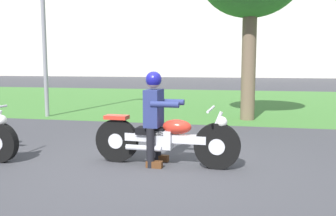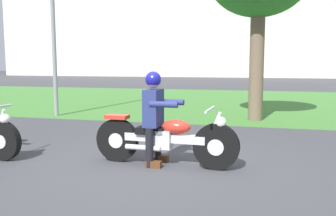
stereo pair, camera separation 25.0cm
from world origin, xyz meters
TOP-DOWN VIEW (x-y plane):
  - ground at (0.00, 0.00)m, footprint 120.00×120.00m
  - grass_verge at (0.00, 9.90)m, footprint 60.00×12.00m
  - stadium_facade at (-2.18, 38.93)m, footprint 55.82×8.00m
  - motorcycle_lead at (0.16, 0.17)m, footprint 2.25×0.66m
  - rider_lead at (-0.01, 0.18)m, footprint 0.56×0.48m

SIDE VIEW (x-z plane):
  - ground at x=0.00m, z-range 0.00..0.00m
  - grass_verge at x=0.00m, z-range 0.00..0.01m
  - motorcycle_lead at x=0.16m, z-range -0.04..0.85m
  - rider_lead at x=-0.01m, z-range 0.12..1.54m
  - stadium_facade at x=-2.18m, z-range 0.00..14.23m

